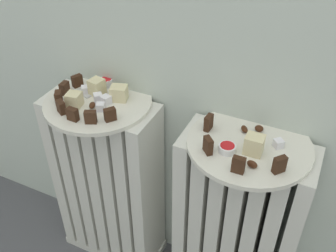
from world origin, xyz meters
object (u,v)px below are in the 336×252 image
(radiator_right, at_px, (235,231))
(plate_left, at_px, (98,102))
(jam_bowl_left, at_px, (106,82))
(radiator_left, at_px, (109,185))
(fork, at_px, (79,100))
(jam_bowl_right, at_px, (227,148))
(plate_right, at_px, (249,145))

(radiator_right, bearing_deg, plate_left, 180.00)
(plate_left, relative_size, jam_bowl_left, 8.01)
(radiator_left, relative_size, fork, 6.26)
(radiator_right, bearing_deg, fork, -177.15)
(plate_left, xyz_separation_m, jam_bowl_right, (0.40, -0.06, 0.02))
(plate_right, relative_size, jam_bowl_right, 7.43)
(plate_right, xyz_separation_m, jam_bowl_left, (-0.47, 0.08, 0.02))
(jam_bowl_left, bearing_deg, radiator_left, -75.31)
(plate_left, bearing_deg, jam_bowl_left, 104.69)
(plate_right, relative_size, fork, 2.98)
(radiator_left, distance_m, plate_left, 0.34)
(radiator_right, relative_size, jam_bowl_right, 15.62)
(fork, bearing_deg, radiator_right, 2.85)
(radiator_right, bearing_deg, jam_bowl_left, 170.16)
(radiator_left, distance_m, jam_bowl_left, 0.37)
(plate_right, bearing_deg, plate_left, 180.00)
(plate_left, bearing_deg, jam_bowl_right, -7.77)
(fork, bearing_deg, jam_bowl_left, 75.65)
(jam_bowl_right, bearing_deg, plate_right, 53.77)
(radiator_right, xyz_separation_m, fork, (-0.49, -0.02, 0.34))
(plate_right, xyz_separation_m, jam_bowl_right, (-0.04, -0.06, 0.02))
(jam_bowl_right, height_order, fork, jam_bowl_right)
(plate_right, bearing_deg, jam_bowl_right, -126.23)
(jam_bowl_left, relative_size, fork, 0.37)
(radiator_right, bearing_deg, radiator_left, 180.00)
(plate_right, distance_m, fork, 0.49)
(plate_left, height_order, jam_bowl_right, jam_bowl_right)
(plate_right, bearing_deg, jam_bowl_left, 170.16)
(jam_bowl_left, distance_m, fork, 0.11)
(jam_bowl_right, bearing_deg, jam_bowl_left, 162.28)
(radiator_left, distance_m, fork, 0.35)
(radiator_left, bearing_deg, plate_left, 0.00)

